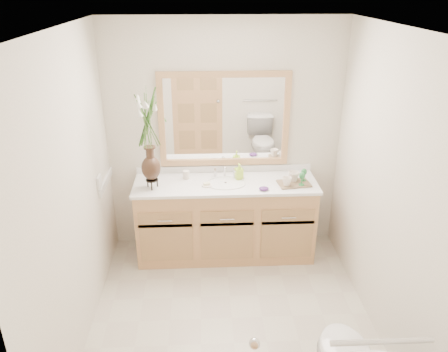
{
  "coord_description": "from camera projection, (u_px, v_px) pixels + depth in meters",
  "views": [
    {
      "loc": [
        -0.22,
        -2.95,
        2.68
      ],
      "look_at": [
        -0.03,
        0.65,
        1.07
      ],
      "focal_mm": 35.0,
      "sensor_mm": 36.0,
      "label": 1
    }
  ],
  "objects": [
    {
      "name": "grab_bar",
      "position": [
        382.0,
        342.0,
        2.29
      ],
      "size": [
        0.55,
        0.03,
        0.03
      ],
      "primitive_type": "cylinder",
      "rotation": [
        0.0,
        1.57,
        0.0
      ],
      "color": "silver",
      "rests_on": "wall_front"
    },
    {
      "name": "tumbler",
      "position": [
        186.0,
        175.0,
        4.45
      ],
      "size": [
        0.07,
        0.07,
        0.09
      ],
      "primitive_type": "cylinder",
      "color": "silver",
      "rests_on": "counter"
    },
    {
      "name": "goblet_front",
      "position": [
        302.0,
        176.0,
        4.26
      ],
      "size": [
        0.06,
        0.06,
        0.14
      ],
      "color": "#28783A",
      "rests_on": "tray"
    },
    {
      "name": "vanity",
      "position": [
        226.0,
        220.0,
        4.56
      ],
      "size": [
        1.8,
        0.55,
        0.8
      ],
      "color": "tan",
      "rests_on": "floor"
    },
    {
      "name": "mirror",
      "position": [
        224.0,
        120.0,
        4.39
      ],
      "size": [
        1.32,
        0.04,
        0.97
      ],
      "color": "white",
      "rests_on": "wall_back"
    },
    {
      "name": "counter",
      "position": [
        226.0,
        184.0,
        4.39
      ],
      "size": [
        1.84,
        0.57,
        0.03
      ],
      "primitive_type": "cube",
      "color": "white",
      "rests_on": "vanity"
    },
    {
      "name": "flower_vase",
      "position": [
        148.0,
        129.0,
        4.03
      ],
      "size": [
        0.22,
        0.22,
        0.88
      ],
      "rotation": [
        0.0,
        0.0,
        0.4
      ],
      "color": "black",
      "rests_on": "counter"
    },
    {
      "name": "soap_dish",
      "position": [
        207.0,
        185.0,
        4.31
      ],
      "size": [
        0.1,
        0.1,
        0.03
      ],
      "color": "silver",
      "rests_on": "counter"
    },
    {
      "name": "door",
      "position": [
        191.0,
        345.0,
        2.2
      ],
      "size": [
        0.8,
        0.03,
        2.0
      ],
      "primitive_type": "cube",
      "color": "tan",
      "rests_on": "floor"
    },
    {
      "name": "sink",
      "position": [
        226.0,
        188.0,
        4.39
      ],
      "size": [
        0.38,
        0.34,
        0.23
      ],
      "color": "white",
      "rests_on": "counter"
    },
    {
      "name": "soap_bottle",
      "position": [
        239.0,
        172.0,
        4.44
      ],
      "size": [
        0.08,
        0.08,
        0.15
      ],
      "primitive_type": "imported",
      "rotation": [
        0.0,
        0.0,
        0.23
      ],
      "color": "#B2E536",
      "rests_on": "counter"
    },
    {
      "name": "floor",
      "position": [
        232.0,
        318.0,
        3.8
      ],
      "size": [
        2.6,
        2.6,
        0.0
      ],
      "primitive_type": "plane",
      "color": "beige",
      "rests_on": "ground"
    },
    {
      "name": "wall_back",
      "position": [
        224.0,
        138.0,
        4.49
      ],
      "size": [
        2.4,
        0.02,
        2.4
      ],
      "primitive_type": "cube",
      "color": "beige",
      "rests_on": "floor"
    },
    {
      "name": "tray",
      "position": [
        294.0,
        184.0,
        4.34
      ],
      "size": [
        0.34,
        0.25,
        0.02
      ],
      "primitive_type": "cube",
      "rotation": [
        0.0,
        0.0,
        0.14
      ],
      "color": "brown",
      "rests_on": "counter"
    },
    {
      "name": "switch_plate",
      "position": [
        99.0,
        182.0,
        4.04
      ],
      "size": [
        0.02,
        0.12,
        0.12
      ],
      "primitive_type": "cube",
      "color": "white",
      "rests_on": "wall_left"
    },
    {
      "name": "wall_right",
      "position": [
        388.0,
        191.0,
        3.36
      ],
      "size": [
        0.02,
        2.6,
        2.4
      ],
      "primitive_type": "cube",
      "color": "beige",
      "rests_on": "floor"
    },
    {
      "name": "wall_front",
      "position": [
        251.0,
        314.0,
        2.12
      ],
      "size": [
        2.4,
        0.02,
        2.4
      ],
      "primitive_type": "cube",
      "color": "beige",
      "rests_on": "floor"
    },
    {
      "name": "mug_right",
      "position": [
        294.0,
        176.0,
        4.36
      ],
      "size": [
        0.13,
        0.12,
        0.11
      ],
      "primitive_type": "imported",
      "rotation": [
        0.0,
        0.0,
        0.25
      ],
      "color": "silver",
      "rests_on": "tray"
    },
    {
      "name": "purple_dish",
      "position": [
        264.0,
        189.0,
        4.21
      ],
      "size": [
        0.12,
        0.11,
        0.03
      ],
      "primitive_type": "ellipsoid",
      "rotation": [
        0.0,
        0.0,
        0.36
      ],
      "color": "#4B2267",
      "rests_on": "counter"
    },
    {
      "name": "ceiling",
      "position": [
        234.0,
        28.0,
        2.82
      ],
      "size": [
        2.4,
        2.6,
        0.02
      ],
      "primitive_type": "cube",
      "color": "white",
      "rests_on": "wall_back"
    },
    {
      "name": "mug_left",
      "position": [
        287.0,
        181.0,
        4.27
      ],
      "size": [
        0.12,
        0.11,
        0.09
      ],
      "primitive_type": "imported",
      "rotation": [
        0.0,
        0.0,
        0.4
      ],
      "color": "silver",
      "rests_on": "tray"
    },
    {
      "name": "goblet_back",
      "position": [
        304.0,
        173.0,
        4.36
      ],
      "size": [
        0.06,
        0.06,
        0.13
      ],
      "color": "#28783A",
      "rests_on": "tray"
    },
    {
      "name": "wall_left",
      "position": [
        72.0,
        198.0,
        3.25
      ],
      "size": [
        0.02,
        2.6,
        2.4
      ],
      "primitive_type": "cube",
      "color": "beige",
      "rests_on": "floor"
    }
  ]
}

